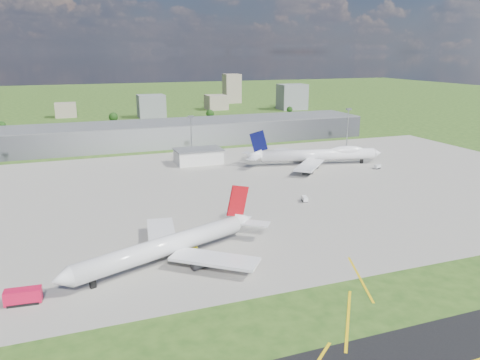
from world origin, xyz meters
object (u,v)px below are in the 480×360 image
object	(u,v)px
airliner_blue_quad	(318,155)
fire_truck	(23,297)
van_white_near	(305,199)
tug_yellow	(192,251)
airliner_red_twin	(171,245)
van_white_far	(377,167)

from	to	relation	value
airliner_blue_quad	fire_truck	size ratio (longest dim) A/B	8.51
fire_truck	van_white_near	world-z (taller)	fire_truck
fire_truck	tug_yellow	xyz separation A→B (m)	(48.70, 15.26, -1.04)
fire_truck	tug_yellow	world-z (taller)	fire_truck
van_white_near	airliner_red_twin	bearing A→B (deg)	134.00
van_white_near	airliner_blue_quad	bearing A→B (deg)	-19.88
fire_truck	tug_yellow	distance (m)	51.05
van_white_near	tug_yellow	bearing A→B (deg)	134.73
airliner_red_twin	fire_truck	size ratio (longest dim) A/B	7.34
airliner_red_twin	van_white_near	bearing A→B (deg)	-171.87
fire_truck	van_white_near	bearing A→B (deg)	29.91
fire_truck	van_white_far	bearing A→B (deg)	31.95
van_white_far	van_white_near	bearing A→B (deg)	-169.83
tug_yellow	van_white_near	distance (m)	69.25
airliner_red_twin	fire_truck	distance (m)	43.00
tug_yellow	van_white_near	size ratio (longest dim) A/B	0.85
airliner_red_twin	van_white_near	distance (m)	77.52
airliner_red_twin	van_white_near	world-z (taller)	airliner_red_twin
airliner_red_twin	tug_yellow	bearing A→B (deg)	-178.06
airliner_red_twin	airliner_blue_quad	world-z (taller)	airliner_blue_quad
van_white_near	van_white_far	distance (m)	76.25
tug_yellow	airliner_red_twin	bearing A→B (deg)	165.27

